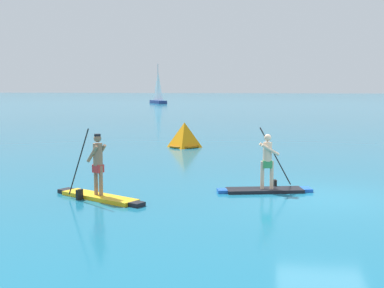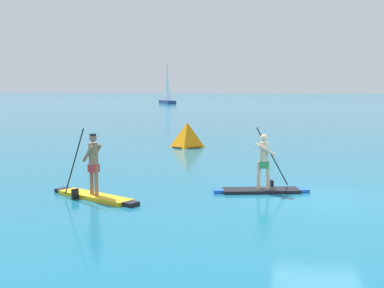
% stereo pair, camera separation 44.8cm
% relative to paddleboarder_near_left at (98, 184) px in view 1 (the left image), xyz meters
% --- Properties ---
extents(ground, '(440.00, 440.00, 0.00)m').
position_rel_paddleboarder_near_left_xyz_m(ground, '(6.19, 1.15, -0.41)').
color(ground, '#196B8C').
extents(paddleboarder_near_left, '(2.96, 1.77, 2.03)m').
position_rel_paddleboarder_near_left_xyz_m(paddleboarder_near_left, '(0.00, 0.00, 0.00)').
color(paddleboarder_near_left, yellow).
rests_on(paddleboarder_near_left, ground).
extents(paddleboarder_mid_center, '(2.84, 1.25, 1.94)m').
position_rel_paddleboarder_near_left_xyz_m(paddleboarder_mid_center, '(4.58, 1.73, -0.01)').
color(paddleboarder_mid_center, black).
rests_on(paddleboarder_mid_center, ground).
extents(race_marker_buoy, '(1.57, 1.57, 1.28)m').
position_rel_paddleboarder_near_left_xyz_m(race_marker_buoy, '(0.26, 12.04, 0.16)').
color(race_marker_buoy, orange).
rests_on(race_marker_buoy, ground).
extents(sailboat_left_horizon, '(4.37, 5.91, 7.29)m').
position_rel_paddleboarder_near_left_xyz_m(sailboat_left_horizon, '(-16.39, 76.73, 0.44)').
color(sailboat_left_horizon, navy).
rests_on(sailboat_left_horizon, ground).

